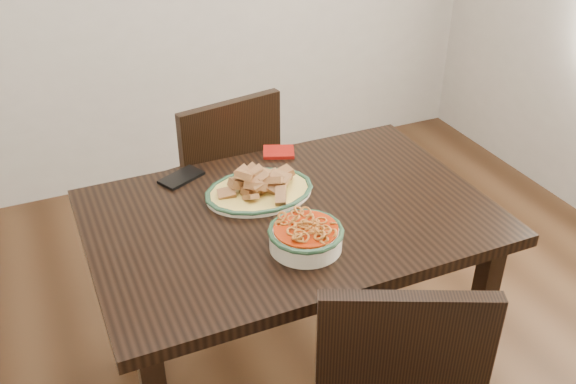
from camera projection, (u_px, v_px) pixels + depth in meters
name	position (u px, v px, depth m)	size (l,w,h in m)	color
floor	(322.00, 384.00, 2.36)	(3.50, 3.50, 0.00)	#352011
dining_table	(291.00, 237.00, 2.03)	(1.23, 0.82, 0.75)	black
chair_far	(221.00, 181.00, 2.63)	(0.49, 0.49, 0.89)	black
fish_plate	(259.00, 183.00, 2.04)	(0.35, 0.27, 0.11)	#EDE5C8
noodle_bowl	(306.00, 235.00, 1.80)	(0.22, 0.22, 0.08)	#EDE5C8
smartphone	(181.00, 177.00, 2.15)	(0.15, 0.08, 0.01)	black
napkin	(279.00, 152.00, 2.30)	(0.11, 0.09, 0.01)	#98120B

